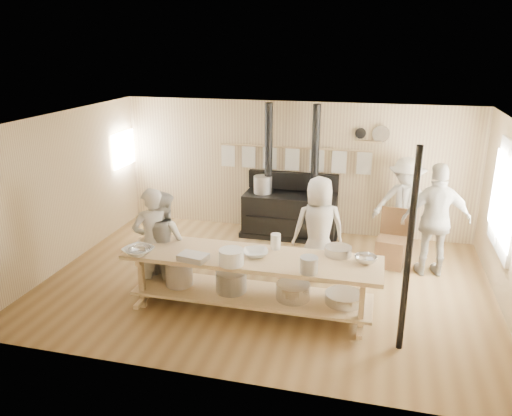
{
  "coord_description": "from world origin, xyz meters",
  "views": [
    {
      "loc": [
        1.62,
        -7.06,
        3.69
      ],
      "look_at": [
        -0.21,
        0.2,
        1.18
      ],
      "focal_mm": 35.0,
      "sensor_mm": 36.0,
      "label": 1
    }
  ],
  "objects_px": {
    "prep_table": "(251,277)",
    "cook_far_left": "(153,242)",
    "cook_center": "(319,229)",
    "cook_right": "(436,220)",
    "cook_by_window": "(405,204)",
    "cook_left": "(164,241)",
    "stove": "(290,210)",
    "chair": "(391,249)",
    "roasting_pan": "(193,257)"
  },
  "relations": [
    {
      "from": "cook_by_window",
      "to": "roasting_pan",
      "type": "xyz_separation_m",
      "value": [
        -2.87,
        -3.18,
        0.02
      ]
    },
    {
      "from": "cook_right",
      "to": "chair",
      "type": "xyz_separation_m",
      "value": [
        -0.66,
        0.2,
        -0.65
      ]
    },
    {
      "from": "stove",
      "to": "chair",
      "type": "distance_m",
      "value": 2.17
    },
    {
      "from": "cook_by_window",
      "to": "chair",
      "type": "distance_m",
      "value": 0.99
    },
    {
      "from": "prep_table",
      "to": "cook_right",
      "type": "relative_size",
      "value": 1.9
    },
    {
      "from": "cook_far_left",
      "to": "roasting_pan",
      "type": "relative_size",
      "value": 4.36
    },
    {
      "from": "cook_far_left",
      "to": "cook_left",
      "type": "relative_size",
      "value": 1.06
    },
    {
      "from": "cook_by_window",
      "to": "chair",
      "type": "xyz_separation_m",
      "value": [
        -0.2,
        -0.78,
        -0.58
      ]
    },
    {
      "from": "cook_center",
      "to": "cook_right",
      "type": "height_order",
      "value": "cook_right"
    },
    {
      "from": "cook_left",
      "to": "cook_by_window",
      "type": "xyz_separation_m",
      "value": [
        3.61,
        2.52,
        0.08
      ]
    },
    {
      "from": "stove",
      "to": "cook_right",
      "type": "relative_size",
      "value": 1.37
    },
    {
      "from": "cook_center",
      "to": "cook_right",
      "type": "relative_size",
      "value": 0.9
    },
    {
      "from": "cook_left",
      "to": "chair",
      "type": "xyz_separation_m",
      "value": [
        3.4,
        1.75,
        -0.5
      ]
    },
    {
      "from": "stove",
      "to": "cook_center",
      "type": "bearing_deg",
      "value": -65.65
    },
    {
      "from": "prep_table",
      "to": "cook_by_window",
      "type": "xyz_separation_m",
      "value": [
        2.15,
        2.85,
        0.35
      ]
    },
    {
      "from": "cook_left",
      "to": "roasting_pan",
      "type": "height_order",
      "value": "cook_left"
    },
    {
      "from": "prep_table",
      "to": "cook_far_left",
      "type": "relative_size",
      "value": 2.15
    },
    {
      "from": "cook_left",
      "to": "prep_table",
      "type": "bearing_deg",
      "value": -165.58
    },
    {
      "from": "cook_far_left",
      "to": "roasting_pan",
      "type": "bearing_deg",
      "value": 106.33
    },
    {
      "from": "stove",
      "to": "chair",
      "type": "relative_size",
      "value": 2.63
    },
    {
      "from": "prep_table",
      "to": "roasting_pan",
      "type": "height_order",
      "value": "roasting_pan"
    },
    {
      "from": "cook_center",
      "to": "prep_table",
      "type": "bearing_deg",
      "value": 41.21
    },
    {
      "from": "prep_table",
      "to": "cook_left",
      "type": "relative_size",
      "value": 2.27
    },
    {
      "from": "chair",
      "to": "roasting_pan",
      "type": "xyz_separation_m",
      "value": [
        -2.67,
        -2.4,
        0.6
      ]
    },
    {
      "from": "cook_far_left",
      "to": "cook_by_window",
      "type": "height_order",
      "value": "cook_by_window"
    },
    {
      "from": "prep_table",
      "to": "chair",
      "type": "distance_m",
      "value": 2.85
    },
    {
      "from": "cook_right",
      "to": "cook_far_left",
      "type": "bearing_deg",
      "value": 11.47
    },
    {
      "from": "cook_left",
      "to": "chair",
      "type": "distance_m",
      "value": 3.86
    },
    {
      "from": "prep_table",
      "to": "cook_left",
      "type": "height_order",
      "value": "cook_left"
    },
    {
      "from": "cook_center",
      "to": "cook_right",
      "type": "bearing_deg",
      "value": 179.87
    },
    {
      "from": "stove",
      "to": "cook_center",
      "type": "xyz_separation_m",
      "value": [
        0.78,
        -1.72,
        0.33
      ]
    },
    {
      "from": "cook_by_window",
      "to": "prep_table",
      "type": "bearing_deg",
      "value": -120.68
    },
    {
      "from": "prep_table",
      "to": "cook_left",
      "type": "bearing_deg",
      "value": 167.36
    },
    {
      "from": "prep_table",
      "to": "cook_left",
      "type": "xyz_separation_m",
      "value": [
        -1.46,
        0.33,
        0.27
      ]
    },
    {
      "from": "roasting_pan",
      "to": "cook_center",
      "type": "bearing_deg",
      "value": 47.18
    },
    {
      "from": "chair",
      "to": "cook_by_window",
      "type": "bearing_deg",
      "value": 84.33
    },
    {
      "from": "cook_right",
      "to": "cook_by_window",
      "type": "bearing_deg",
      "value": -76.11
    },
    {
      "from": "cook_center",
      "to": "cook_by_window",
      "type": "bearing_deg",
      "value": -149.09
    },
    {
      "from": "roasting_pan",
      "to": "prep_table",
      "type": "bearing_deg",
      "value": 24.45
    },
    {
      "from": "roasting_pan",
      "to": "chair",
      "type": "bearing_deg",
      "value": 41.99
    },
    {
      "from": "stove",
      "to": "prep_table",
      "type": "bearing_deg",
      "value": -90.04
    },
    {
      "from": "cook_center",
      "to": "cook_right",
      "type": "distance_m",
      "value": 1.91
    },
    {
      "from": "prep_table",
      "to": "roasting_pan",
      "type": "bearing_deg",
      "value": -155.55
    },
    {
      "from": "cook_center",
      "to": "cook_by_window",
      "type": "height_order",
      "value": "cook_by_window"
    },
    {
      "from": "cook_right",
      "to": "roasting_pan",
      "type": "height_order",
      "value": "cook_right"
    },
    {
      "from": "stove",
      "to": "cook_far_left",
      "type": "xyz_separation_m",
      "value": [
        -1.56,
        -2.85,
        0.32
      ]
    },
    {
      "from": "stove",
      "to": "cook_by_window",
      "type": "bearing_deg",
      "value": -4.46
    },
    {
      "from": "roasting_pan",
      "to": "cook_left",
      "type": "bearing_deg",
      "value": 138.07
    },
    {
      "from": "stove",
      "to": "chair",
      "type": "bearing_deg",
      "value": -25.92
    },
    {
      "from": "cook_right",
      "to": "chair",
      "type": "distance_m",
      "value": 0.95
    }
  ]
}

